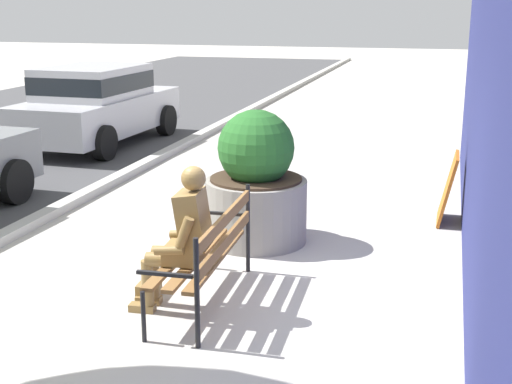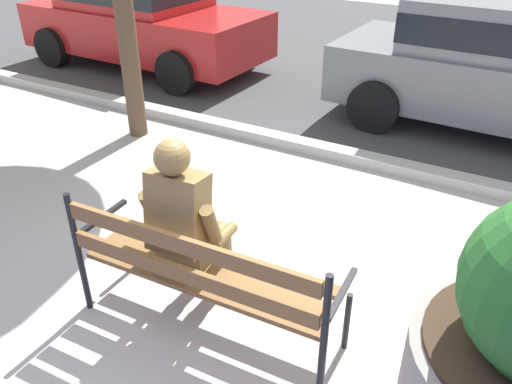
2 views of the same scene
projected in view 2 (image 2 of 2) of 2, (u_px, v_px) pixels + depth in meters
The scene contains 7 objects.
ground_plane at pixel (199, 325), 3.59m from camera, with size 80.00×80.00×0.00m, color #ADA8A0.
street_surface at pixel (439, 58), 9.23m from camera, with size 60.00×9.00×0.01m, color #424244.
curb_stone at pixel (348, 155), 5.74m from camera, with size 60.00×0.20×0.12m, color #B2AFA8.
park_bench at pixel (201, 270), 3.25m from camera, with size 1.82×0.61×0.95m.
bronze_statue_seated at pixel (194, 228), 3.44m from camera, with size 0.62×0.80×1.37m.
parked_car_red at pixel (141, 14), 8.47m from camera, with size 4.16×2.05×1.56m.
parked_car_grey at pixel (508, 63), 6.11m from camera, with size 4.16×2.05×1.56m.
Camera 2 is at (1.64, -2.10, 2.61)m, focal length 36.34 mm.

